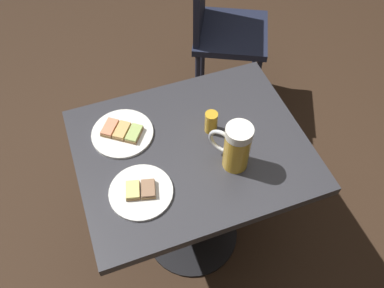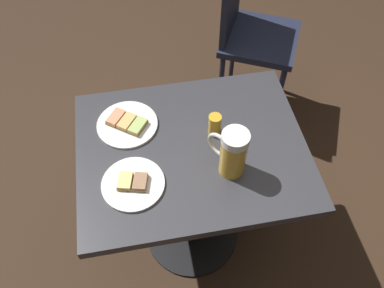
{
  "view_description": "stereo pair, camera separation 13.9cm",
  "coord_description": "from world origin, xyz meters",
  "px_view_note": "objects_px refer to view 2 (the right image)",
  "views": [
    {
      "loc": [
        -0.78,
        0.28,
        1.86
      ],
      "look_at": [
        0.0,
        0.0,
        0.74
      ],
      "focal_mm": 37.7,
      "sensor_mm": 36.0,
      "label": 1
    },
    {
      "loc": [
        -0.81,
        0.15,
        1.86
      ],
      "look_at": [
        0.0,
        0.0,
        0.74
      ],
      "focal_mm": 37.7,
      "sensor_mm": 36.0,
      "label": 2
    }
  ],
  "objects_px": {
    "plate_far": "(133,183)",
    "beer_mug": "(232,152)",
    "plate_near": "(127,124)",
    "cafe_chair": "(249,25)",
    "beer_glass_small": "(215,125)"
  },
  "relations": [
    {
      "from": "beer_mug",
      "to": "beer_glass_small",
      "type": "height_order",
      "value": "beer_mug"
    },
    {
      "from": "cafe_chair",
      "to": "plate_near",
      "type": "bearing_deg",
      "value": -17.7
    },
    {
      "from": "plate_far",
      "to": "cafe_chair",
      "type": "bearing_deg",
      "value": -35.33
    },
    {
      "from": "beer_mug",
      "to": "beer_glass_small",
      "type": "relative_size",
      "value": 2.16
    },
    {
      "from": "plate_near",
      "to": "beer_glass_small",
      "type": "bearing_deg",
      "value": -106.37
    },
    {
      "from": "plate_far",
      "to": "cafe_chair",
      "type": "relative_size",
      "value": 0.21
    },
    {
      "from": "plate_near",
      "to": "plate_far",
      "type": "relative_size",
      "value": 1.06
    },
    {
      "from": "plate_far",
      "to": "cafe_chair",
      "type": "height_order",
      "value": "cafe_chair"
    },
    {
      "from": "plate_near",
      "to": "cafe_chair",
      "type": "bearing_deg",
      "value": -44.13
    },
    {
      "from": "plate_near",
      "to": "cafe_chair",
      "type": "relative_size",
      "value": 0.23
    },
    {
      "from": "plate_near",
      "to": "beer_glass_small",
      "type": "height_order",
      "value": "beer_glass_small"
    },
    {
      "from": "beer_glass_small",
      "to": "cafe_chair",
      "type": "relative_size",
      "value": 0.09
    },
    {
      "from": "plate_far",
      "to": "beer_mug",
      "type": "height_order",
      "value": "beer_mug"
    },
    {
      "from": "plate_near",
      "to": "beer_mug",
      "type": "xyz_separation_m",
      "value": [
        -0.25,
        -0.32,
        0.08
      ]
    },
    {
      "from": "plate_near",
      "to": "beer_mug",
      "type": "distance_m",
      "value": 0.42
    }
  ]
}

